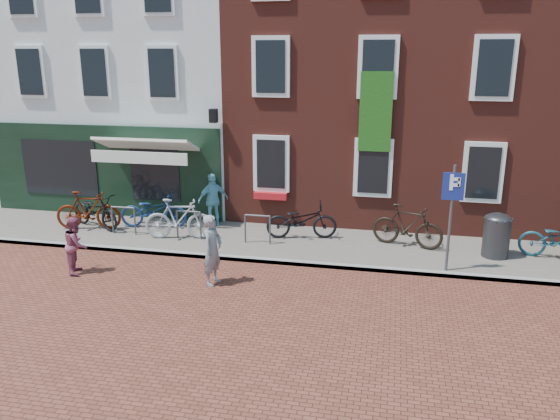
% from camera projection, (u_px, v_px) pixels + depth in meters
% --- Properties ---
extents(ground, '(80.00, 80.00, 0.00)m').
position_uv_depth(ground, '(228.00, 261.00, 14.26)').
color(ground, brown).
extents(sidewalk, '(24.00, 3.00, 0.10)m').
position_uv_depth(sidewalk, '(278.00, 243.00, 15.46)').
color(sidewalk, slate).
rests_on(sidewalk, ground).
extents(building_stucco, '(8.00, 8.00, 9.00)m').
position_uv_depth(building_stucco, '(152.00, 71.00, 20.58)').
color(building_stucco, silver).
rests_on(building_stucco, ground).
extents(building_brick_mid, '(6.00, 8.00, 10.00)m').
position_uv_depth(building_brick_mid, '(339.00, 58.00, 19.05)').
color(building_brick_mid, maroon).
rests_on(building_brick_mid, ground).
extents(building_brick_right, '(6.00, 8.00, 10.00)m').
position_uv_depth(building_brick_right, '(523.00, 58.00, 17.87)').
color(building_brick_right, maroon).
rests_on(building_brick_right, ground).
extents(litter_bin, '(0.67, 0.67, 1.23)m').
position_uv_depth(litter_bin, '(497.00, 233.00, 14.13)').
color(litter_bin, '#353538').
rests_on(litter_bin, sidewalk).
extents(parking_sign, '(0.50, 0.08, 2.61)m').
position_uv_depth(parking_sign, '(452.00, 203.00, 12.90)').
color(parking_sign, '#4C4C4F').
rests_on(parking_sign, sidewalk).
extents(woman, '(0.51, 0.67, 1.67)m').
position_uv_depth(woman, '(213.00, 250.00, 12.64)').
color(woman, gray).
rests_on(woman, ground).
extents(boy, '(0.75, 0.84, 1.42)m').
position_uv_depth(boy, '(76.00, 245.00, 13.35)').
color(boy, '#924158').
rests_on(boy, ground).
extents(cafe_person, '(0.99, 0.89, 1.62)m').
position_uv_depth(cafe_person, '(213.00, 200.00, 16.61)').
color(cafe_person, '#72BCCF').
rests_on(cafe_person, sidewalk).
extents(bicycle_0, '(2.11, 1.44, 1.05)m').
position_uv_depth(bicycle_0, '(95.00, 211.00, 16.48)').
color(bicycle_0, black).
rests_on(bicycle_0, sidewalk).
extents(bicycle_1, '(2.00, 0.90, 1.16)m').
position_uv_depth(bicycle_1, '(88.00, 210.00, 16.32)').
color(bicycle_1, '#4E1504').
rests_on(bicycle_1, sidewalk).
extents(bicycle_2, '(2.09, 1.04, 1.05)m').
position_uv_depth(bicycle_2, '(154.00, 210.00, 16.53)').
color(bicycle_2, navy).
rests_on(bicycle_2, sidewalk).
extents(bicycle_3, '(2.00, 0.89, 1.16)m').
position_uv_depth(bicycle_3, '(179.00, 219.00, 15.50)').
color(bicycle_3, '#A6A6A9').
rests_on(bicycle_3, sidewalk).
extents(bicycle_4, '(2.10, 1.10, 1.05)m').
position_uv_depth(bicycle_4, '(302.00, 220.00, 15.55)').
color(bicycle_4, black).
rests_on(bicycle_4, sidewalk).
extents(bicycle_5, '(2.01, 1.06, 1.16)m').
position_uv_depth(bicycle_5, '(407.00, 226.00, 14.86)').
color(bicycle_5, black).
rests_on(bicycle_5, sidewalk).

